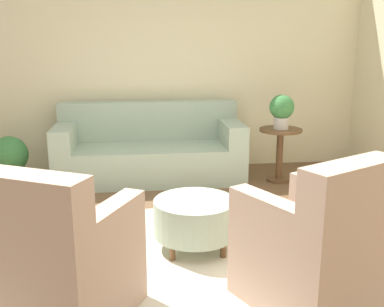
# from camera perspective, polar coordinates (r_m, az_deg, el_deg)

# --- Properties ---
(ground_plane) EXTENTS (16.00, 16.00, 0.00)m
(ground_plane) POSITION_cam_1_polar(r_m,az_deg,el_deg) (3.59, -1.34, -13.94)
(ground_plane) COLOR brown
(wall_back) EXTENTS (9.61, 0.12, 2.80)m
(wall_back) POSITION_cam_1_polar(r_m,az_deg,el_deg) (6.03, -4.20, 11.34)
(wall_back) COLOR beige
(wall_back) RESTS_ON ground_plane
(rug) EXTENTS (3.17, 2.41, 0.01)m
(rug) POSITION_cam_1_polar(r_m,az_deg,el_deg) (3.59, -1.34, -13.87)
(rug) COLOR beige
(rug) RESTS_ON ground_plane
(couch) EXTENTS (2.27, 0.90, 0.93)m
(couch) POSITION_cam_1_polar(r_m,az_deg,el_deg) (5.63, -5.34, 0.16)
(couch) COLOR #9EB29E
(couch) RESTS_ON ground_plane
(armchair_left) EXTENTS (0.98, 1.01, 1.02)m
(armchair_left) POSITION_cam_1_polar(r_m,az_deg,el_deg) (2.85, -16.38, -13.38)
(armchair_left) COLOR tan
(armchair_left) RESTS_ON rug
(armchair_right) EXTENTS (0.98, 1.01, 1.02)m
(armchair_right) POSITION_cam_1_polar(r_m,az_deg,el_deg) (3.02, 15.31, -11.72)
(armchair_right) COLOR tan
(armchair_right) RESTS_ON rug
(ottoman_table) EXTENTS (0.68, 0.68, 0.42)m
(ottoman_table) POSITION_cam_1_polar(r_m,az_deg,el_deg) (3.73, 0.35, -8.10)
(ottoman_table) COLOR #9EB29E
(ottoman_table) RESTS_ON rug
(side_table) EXTENTS (0.52, 0.52, 0.66)m
(side_table) POSITION_cam_1_polar(r_m,az_deg,el_deg) (5.58, 11.10, 0.98)
(side_table) COLOR brown
(side_table) RESTS_ON ground_plane
(potted_plant_on_side_table) EXTENTS (0.29, 0.29, 0.41)m
(potted_plant_on_side_table) POSITION_cam_1_polar(r_m,az_deg,el_deg) (5.50, 11.32, 5.52)
(potted_plant_on_side_table) COLOR beige
(potted_plant_on_side_table) RESTS_ON side_table
(potted_plant_floor) EXTENTS (0.44, 0.44, 0.60)m
(potted_plant_floor) POSITION_cam_1_polar(r_m,az_deg,el_deg) (5.76, -22.16, -0.58)
(potted_plant_floor) COLOR beige
(potted_plant_floor) RESTS_ON ground_plane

